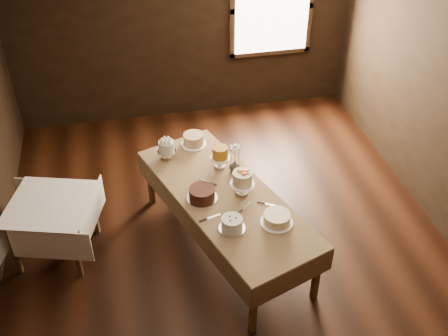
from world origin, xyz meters
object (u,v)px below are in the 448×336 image
at_px(cake_meringue, 167,150).
at_px(cake_server_d, 235,172).
at_px(cake_speckled, 193,140).
at_px(cake_cream, 277,219).
at_px(cake_server_b, 272,205).
at_px(flower_vase, 235,166).
at_px(cake_server_a, 246,206).
at_px(cake_server_c, 204,180).
at_px(cake_flowers, 242,184).
at_px(cake_swirl, 232,224).
at_px(display_table, 225,199).
at_px(cake_caramel, 220,158).
at_px(side_table, 50,209).
at_px(cake_chocolate, 202,194).

relative_size(cake_meringue, cake_server_d, 0.98).
xyz_separation_m(cake_speckled, cake_cream, (0.59, -1.54, -0.01)).
xyz_separation_m(cake_server_b, flower_vase, (-0.25, 0.66, 0.06)).
height_order(cake_speckled, cake_server_d, cake_speckled).
bearing_deg(flower_vase, cake_meringue, 150.24).
bearing_deg(cake_server_a, cake_server_d, 48.78).
bearing_deg(cake_server_d, cake_cream, -161.77).
relative_size(cake_server_c, cake_server_d, 1.00).
bearing_deg(cake_server_a, cake_flowers, 47.95).
xyz_separation_m(cake_swirl, cake_cream, (0.46, -0.01, -0.01)).
relative_size(cake_cream, flower_vase, 2.81).
height_order(cake_server_a, cake_server_b, same).
distance_m(display_table, cake_server_d, 0.41).
height_order(cake_caramel, cake_server_c, cake_caramel).
bearing_deg(cake_server_d, cake_caramel, 45.87).
bearing_deg(cake_cream, cake_flowers, 112.82).
height_order(side_table, cake_meringue, cake_meringue).
bearing_deg(cake_caramel, cake_meringue, 152.83).
xyz_separation_m(cake_meringue, cake_flowers, (0.71, -0.80, 0.01)).
relative_size(cake_server_b, cake_server_d, 1.00).
xyz_separation_m(side_table, cake_server_d, (2.04, 0.06, 0.12)).
xyz_separation_m(cake_server_b, cake_server_d, (-0.25, 0.63, 0.00)).
relative_size(cake_server_c, flower_vase, 1.83).
distance_m(cake_server_a, cake_server_b, 0.27).
height_order(cake_chocolate, cake_flowers, cake_flowers).
distance_m(side_table, cake_server_b, 2.36).
bearing_deg(display_table, cake_swirl, -94.72).
relative_size(cake_server_a, cake_server_c, 1.00).
xyz_separation_m(cake_caramel, flower_vase, (0.14, -0.12, -0.05)).
relative_size(display_table, cake_server_d, 10.85).
xyz_separation_m(cake_caramel, cake_server_d, (0.14, -0.16, -0.11)).
xyz_separation_m(side_table, cake_server_c, (1.67, -0.00, 0.12)).
bearing_deg(cake_server_b, display_table, -178.62).
distance_m(cake_chocolate, cake_server_d, 0.57).
bearing_deg(cake_cream, display_table, 127.90).
bearing_deg(cake_server_a, cake_chocolate, 112.30).
height_order(cake_swirl, cake_cream, cake_swirl).
height_order(side_table, flower_vase, flower_vase).
bearing_deg(cake_chocolate, display_table, 0.02).
xyz_separation_m(side_table, cake_speckled, (1.67, 0.71, 0.18)).
bearing_deg(cake_server_b, cake_meringue, 164.17).
distance_m(cake_chocolate, cake_server_a, 0.49).
bearing_deg(cake_server_c, side_table, 45.01).
bearing_deg(cake_swirl, cake_chocolate, 111.77).
bearing_deg(cake_server_d, cake_server_b, -153.78).
height_order(display_table, cake_server_b, cake_server_b).
relative_size(cake_meringue, cake_cream, 0.64).
xyz_separation_m(cake_cream, cake_server_a, (-0.24, 0.31, -0.05)).
distance_m(display_table, cake_caramel, 0.55).
bearing_deg(cake_server_c, cake_cream, 170.78).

